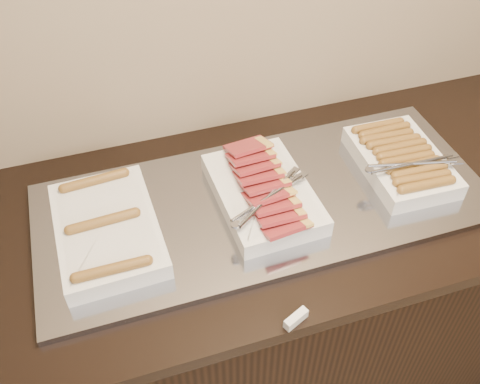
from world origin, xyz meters
name	(u,v)px	position (x,y,z in m)	size (l,w,h in m)	color
counter	(261,299)	(0.00, 2.13, 0.45)	(2.06, 0.76, 0.90)	black
warming_tray	(264,202)	(0.00, 2.13, 0.91)	(1.20, 0.50, 0.02)	#9496A1
dish_left	(107,229)	(-0.42, 2.13, 0.95)	(0.25, 0.37, 0.07)	silver
dish_center	(263,192)	(-0.01, 2.13, 0.95)	(0.26, 0.38, 0.09)	silver
dish_right	(402,160)	(0.40, 2.13, 0.96)	(0.27, 0.33, 0.08)	silver
label_holder	(296,319)	(-0.06, 1.77, 0.91)	(0.06, 0.02, 0.02)	silver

